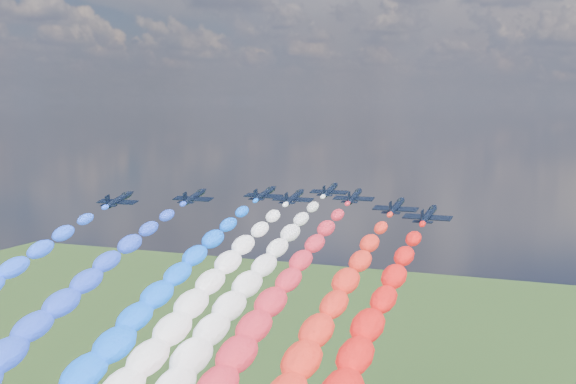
% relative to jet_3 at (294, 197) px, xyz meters
% --- Properties ---
extents(jet_0, '(9.57, 12.96, 5.03)m').
position_rel_jet_3_xyz_m(jet_0, '(-34.59, -18.53, 0.00)').
color(jet_0, black).
extents(jet_1, '(9.52, 12.93, 5.03)m').
position_rel_jet_3_xyz_m(jet_1, '(-21.61, -7.57, 0.00)').
color(jet_1, black).
extents(trail_1, '(6.84, 100.95, 37.56)m').
position_rel_jet_3_xyz_m(trail_1, '(-21.61, -59.81, -16.35)').
color(trail_1, blue).
extents(jet_2, '(10.15, 13.37, 5.03)m').
position_rel_jet_3_xyz_m(jet_2, '(-8.87, 3.56, 0.00)').
color(jet_2, black).
extents(trail_2, '(6.84, 100.95, 37.56)m').
position_rel_jet_3_xyz_m(trail_2, '(-8.87, -48.69, -16.35)').
color(trail_2, '#0B5AFF').
extents(jet_3, '(9.57, 12.96, 5.03)m').
position_rel_jet_3_xyz_m(jet_3, '(0.00, 0.00, 0.00)').
color(jet_3, black).
extents(trail_3, '(6.84, 100.95, 37.56)m').
position_rel_jet_3_xyz_m(trail_3, '(0.00, -52.24, -16.35)').
color(trail_3, white).
extents(jet_4, '(9.39, 12.83, 5.03)m').
position_rel_jet_3_xyz_m(jet_4, '(2.98, 16.72, 0.00)').
color(jet_4, black).
extents(trail_4, '(6.84, 100.95, 37.56)m').
position_rel_jet_3_xyz_m(trail_4, '(2.98, -35.52, -16.35)').
color(trail_4, silver).
extents(jet_5, '(9.66, 13.03, 5.03)m').
position_rel_jet_3_xyz_m(jet_5, '(12.33, 6.59, 0.00)').
color(jet_5, black).
extents(trail_5, '(6.84, 100.95, 37.56)m').
position_rel_jet_3_xyz_m(trail_5, '(12.33, -45.65, -16.35)').
color(trail_5, red).
extents(jet_6, '(9.65, 13.02, 5.03)m').
position_rel_jet_3_xyz_m(jet_6, '(25.45, -6.77, 0.00)').
color(jet_6, black).
extents(trail_6, '(6.84, 100.95, 37.56)m').
position_rel_jet_3_xyz_m(trail_6, '(25.45, -59.01, -16.35)').
color(trail_6, red).
extents(jet_7, '(9.92, 13.21, 5.03)m').
position_rel_jet_3_xyz_m(jet_7, '(34.08, -16.33, 0.00)').
color(jet_7, black).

